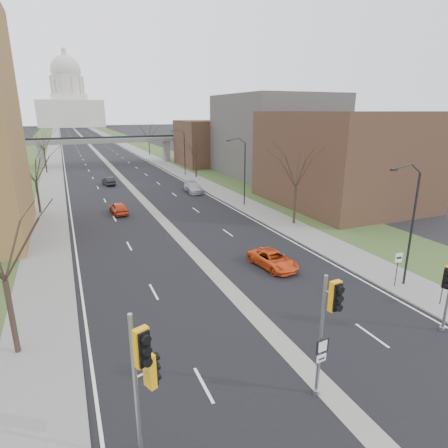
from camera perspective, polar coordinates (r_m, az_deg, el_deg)
ground at (r=19.25m, az=14.47°, el=-22.44°), size 700.00×700.00×0.00m
road_surface at (r=162.19m, az=-20.10°, el=11.59°), size 20.00×600.00×0.01m
median_strip at (r=162.19m, az=-20.10°, el=11.59°), size 1.20×600.00×0.02m
sidewalk_right at (r=163.35m, az=-15.83°, el=12.01°), size 4.00×600.00×0.12m
sidewalk_left at (r=161.91m, az=-24.41°, el=11.13°), size 4.00×600.00×0.12m
grass_verge_right at (r=164.25m, az=-13.71°, el=12.19°), size 8.00×600.00×0.10m
grass_verge_left at (r=162.10m, az=-26.55°, el=10.87°), size 8.00×600.00×0.10m
commercial_block_near at (r=52.26m, az=17.48°, el=9.45°), size 16.00×20.00×12.00m
commercial_block_mid at (r=73.96m, az=7.75°, el=13.18°), size 18.00×22.00×15.00m
commercial_block_far at (r=87.70m, az=-1.93°, el=12.23°), size 14.00×14.00×10.00m
pedestrian_bridge at (r=92.25m, az=-17.42°, el=11.62°), size 34.00×3.00×6.45m
capitol at (r=331.66m, az=-22.50°, el=16.76°), size 48.00×42.00×55.75m
streetlight_near at (r=27.57m, az=26.32°, el=4.49°), size 2.61×0.20×8.70m
streetlight_mid at (r=48.41m, az=2.35°, el=10.81°), size 2.61×0.20×8.70m
streetlight_far at (r=72.65m, az=-6.72°, el=12.72°), size 2.61×0.20×8.70m
tree_left_b at (r=49.89m, az=-27.07°, el=8.35°), size 6.75×6.75×8.81m
tree_left_c at (r=83.66m, az=-25.96°, el=11.78°), size 7.65×7.65×9.99m
tree_right_a at (r=40.80m, az=11.06°, el=8.94°), size 7.20×7.20×9.40m
tree_right_b at (r=70.51m, az=-4.37°, el=11.74°), size 6.30×6.30×8.22m
tree_right_c at (r=108.97m, az=-11.45°, el=13.89°), size 7.65×7.65×9.99m
signal_pole_left at (r=13.43m, az=-12.13°, el=-20.85°), size 0.99×1.35×5.95m
signal_pole_median at (r=16.19m, az=15.62°, el=-13.56°), size 0.66×0.94×5.73m
speed_limit_sign at (r=28.82m, az=24.95°, el=-5.48°), size 0.54×0.13×2.52m
warning_sign at (r=27.78m, az=30.41°, el=-8.05°), size 0.75×0.31×2.02m
car_left_near at (r=47.27m, az=-15.75°, el=2.38°), size 2.01×4.41×1.47m
car_left_far at (r=66.56m, az=-17.18°, el=6.26°), size 1.94×4.20×1.33m
car_right_near at (r=30.24m, az=7.48°, el=-5.39°), size 2.79×4.99×1.32m
car_right_mid at (r=57.86m, az=-4.70°, el=5.57°), size 2.44×5.47×1.56m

